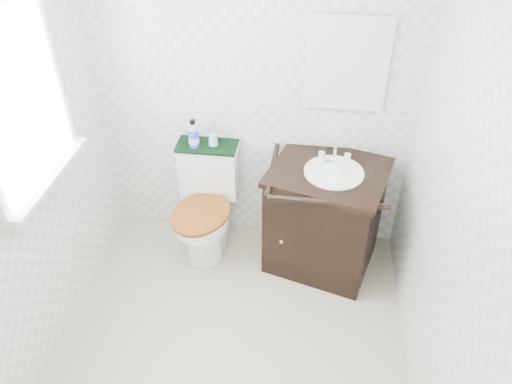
% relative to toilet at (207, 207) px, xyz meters
% --- Properties ---
extents(floor, '(2.40, 2.40, 0.00)m').
position_rel_toilet_xyz_m(floor, '(0.32, -0.97, -0.36)').
color(floor, beige).
rests_on(floor, ground).
extents(wall_back, '(2.40, 0.00, 2.40)m').
position_rel_toilet_xyz_m(wall_back, '(0.32, 0.23, 0.84)').
color(wall_back, white).
rests_on(wall_back, ground).
extents(wall_left, '(0.00, 2.40, 2.40)m').
position_rel_toilet_xyz_m(wall_left, '(-0.78, -0.97, 0.84)').
color(wall_left, white).
rests_on(wall_left, ground).
extents(wall_right, '(0.00, 2.40, 2.40)m').
position_rel_toilet_xyz_m(wall_right, '(1.42, -0.97, 0.84)').
color(wall_right, white).
rests_on(wall_right, ground).
extents(window, '(0.02, 0.70, 0.90)m').
position_rel_toilet_xyz_m(window, '(-0.75, -0.72, 1.19)').
color(window, white).
rests_on(window, wall_left).
extents(mirror, '(0.50, 0.02, 0.60)m').
position_rel_toilet_xyz_m(mirror, '(0.92, 0.21, 1.09)').
color(mirror, silver).
rests_on(mirror, wall_back).
extents(toilet, '(0.47, 0.67, 0.81)m').
position_rel_toilet_xyz_m(toilet, '(0.00, 0.00, 0.00)').
color(toilet, white).
rests_on(toilet, floor).
extents(vanity, '(0.90, 0.82, 0.92)m').
position_rel_toilet_xyz_m(vanity, '(0.87, -0.06, 0.08)').
color(vanity, black).
rests_on(vanity, floor).
extents(trash_bin, '(0.22, 0.20, 0.27)m').
position_rel_toilet_xyz_m(trash_bin, '(0.68, -0.17, -0.22)').
color(trash_bin, white).
rests_on(trash_bin, floor).
extents(towel, '(0.43, 0.22, 0.02)m').
position_rel_toilet_xyz_m(towel, '(-0.00, 0.12, 0.47)').
color(towel, black).
rests_on(towel, toilet).
extents(mouthwash_bottle, '(0.07, 0.07, 0.21)m').
position_rel_toilet_xyz_m(mouthwash_bottle, '(-0.08, 0.09, 0.57)').
color(mouthwash_bottle, blue).
rests_on(mouthwash_bottle, towel).
extents(cup, '(0.07, 0.07, 0.08)m').
position_rel_toilet_xyz_m(cup, '(0.05, 0.13, 0.52)').
color(cup, '#9ACFFD').
rests_on(cup, towel).
extents(soap_bar, '(0.08, 0.05, 0.02)m').
position_rel_toilet_xyz_m(soap_bar, '(0.87, 0.02, 0.47)').
color(soap_bar, '#1B7683').
rests_on(soap_bar, vanity).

